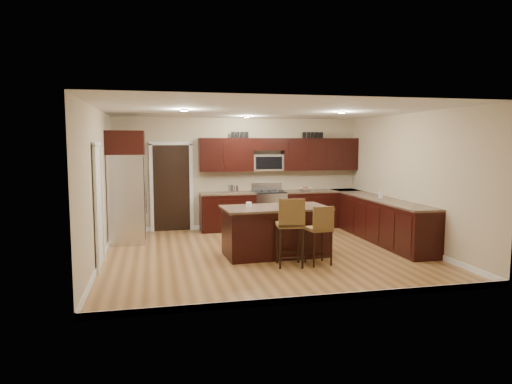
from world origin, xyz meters
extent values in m
plane|color=#A37340|center=(0.00, 0.00, 0.00)|extent=(6.00, 6.00, 0.00)
plane|color=silver|center=(0.00, 0.00, 2.70)|extent=(6.00, 6.00, 0.00)
plane|color=tan|center=(0.00, 2.75, 1.35)|extent=(6.00, 0.00, 6.00)
plane|color=tan|center=(-3.00, 0.00, 1.35)|extent=(0.00, 5.50, 5.50)
plane|color=tan|center=(3.00, 0.00, 1.35)|extent=(0.00, 5.50, 5.50)
cube|color=black|center=(-0.35, 2.45, 0.44)|extent=(1.30, 0.60, 0.88)
cube|color=black|center=(2.03, 2.45, 0.44)|extent=(1.94, 0.60, 0.88)
cube|color=black|center=(2.70, 0.48, 0.44)|extent=(0.60, 3.35, 0.88)
cube|color=brown|center=(-0.35, 2.45, 0.90)|extent=(1.30, 0.63, 0.04)
cube|color=brown|center=(2.03, 2.45, 0.90)|extent=(1.94, 0.63, 0.04)
cube|color=brown|center=(2.70, 0.48, 0.90)|extent=(0.63, 3.35, 0.04)
cube|color=black|center=(-0.35, 2.58, 1.82)|extent=(1.30, 0.33, 0.80)
cube|color=black|center=(2.03, 2.58, 1.82)|extent=(1.94, 0.33, 0.80)
cube|color=black|center=(0.68, 2.58, 2.07)|extent=(0.76, 0.33, 0.30)
cube|color=silver|center=(0.68, 2.45, 0.45)|extent=(0.76, 0.64, 0.90)
cube|color=black|center=(0.68, 2.45, 0.91)|extent=(0.76, 0.60, 0.03)
cube|color=black|center=(0.68, 2.15, 0.45)|extent=(0.65, 0.01, 0.45)
cube|color=silver|center=(0.68, 2.72, 1.02)|extent=(0.76, 0.05, 0.18)
cube|color=silver|center=(0.68, 2.60, 1.62)|extent=(0.76, 0.31, 0.40)
cube|color=black|center=(-1.65, 2.73, 1.03)|extent=(0.85, 0.03, 2.06)
cube|color=white|center=(-2.98, -0.30, 1.02)|extent=(0.03, 0.80, 2.04)
cube|color=black|center=(0.14, -0.15, 0.44)|extent=(1.90, 1.02, 0.88)
cube|color=brown|center=(0.14, -0.15, 0.90)|extent=(2.01, 1.12, 0.04)
cube|color=black|center=(0.14, -0.15, 0.04)|extent=(1.82, 0.94, 0.09)
cube|color=brown|center=(0.19, -0.93, 0.72)|extent=(0.50, 0.50, 0.06)
cube|color=brown|center=(0.17, -1.13, 0.95)|extent=(0.44, 0.10, 0.47)
cylinder|color=black|center=(0.00, -1.12, 0.34)|extent=(0.04, 0.04, 0.68)
cylinder|color=black|center=(0.38, -1.12, 0.34)|extent=(0.04, 0.04, 0.68)
cylinder|color=black|center=(0.00, -0.74, 0.34)|extent=(0.04, 0.04, 0.68)
cylinder|color=black|center=(0.38, -0.74, 0.34)|extent=(0.04, 0.04, 0.68)
cube|color=brown|center=(0.71, -0.93, 0.62)|extent=(0.43, 0.43, 0.06)
cube|color=brown|center=(0.73, -1.11, 0.83)|extent=(0.39, 0.08, 0.41)
cylinder|color=black|center=(0.55, -1.10, 0.30)|extent=(0.03, 0.03, 0.60)
cylinder|color=black|center=(0.88, -1.10, 0.30)|extent=(0.03, 0.03, 0.60)
cylinder|color=black|center=(0.55, -0.77, 0.30)|extent=(0.03, 0.03, 0.60)
cylinder|color=black|center=(0.88, -0.77, 0.30)|extent=(0.03, 0.03, 0.60)
cube|color=silver|center=(-2.62, 1.66, 0.93)|extent=(0.72, 0.93, 1.86)
cube|color=black|center=(-2.26, 1.66, 0.93)|extent=(0.01, 0.02, 1.77)
cylinder|color=silver|center=(-2.23, 1.58, 1.02)|extent=(0.02, 0.02, 0.83)
cylinder|color=silver|center=(-2.23, 1.74, 1.02)|extent=(0.02, 0.02, 0.83)
cube|color=black|center=(-2.62, 1.66, 2.11)|extent=(0.78, 0.99, 0.49)
cube|color=brown|center=(0.75, 1.52, 0.01)|extent=(0.94, 0.80, 0.01)
imported|color=silver|center=(1.61, 2.45, 0.96)|extent=(0.32, 0.32, 0.08)
imported|color=#B2B2B2|center=(2.70, 0.63, 1.01)|extent=(0.11, 0.11, 0.18)
cylinder|color=silver|center=(-0.27, 2.45, 1.01)|extent=(0.12, 0.12, 0.19)
cylinder|color=silver|center=(-0.14, 2.45, 1.00)|extent=(0.11, 0.11, 0.16)
cylinder|color=white|center=(-0.36, -0.15, 0.97)|extent=(0.10, 0.10, 0.10)
camera|label=1|loc=(-2.03, -8.28, 2.10)|focal=32.00mm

